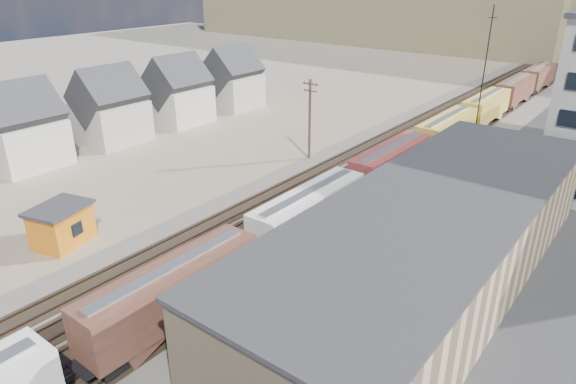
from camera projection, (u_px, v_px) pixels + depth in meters
The scene contains 11 objects.
ground at pixel (5, 384), 29.81m from camera, with size 300.00×300.00×0.00m, color #6B6356.
ballast_bed at pixel (399, 155), 65.86m from camera, with size 18.00×200.00×0.06m, color #4C4742.
dirt_yard at pixel (232, 144), 69.91m from camera, with size 24.00×180.00×0.03m, color #826E59.
asphalt_lot at pixel (557, 258), 42.66m from camera, with size 26.00×120.00×0.04m, color #232326.
rail_tracks at pixel (395, 154), 66.14m from camera, with size 11.40×200.00×0.24m.
freight_train at pixel (421, 145), 60.92m from camera, with size 3.00×119.74×4.46m.
warehouse at pixel (433, 241), 37.93m from camera, with size 12.40×40.40×7.25m.
utility_pole_north at pixel (310, 118), 62.75m from camera, with size 2.20×0.32×10.00m.
radio_mast at pixel (483, 78), 66.03m from camera, with size 1.20×0.16×18.00m.
townhouse_row at pixel (69, 120), 65.23m from camera, with size 8.15×68.16×10.47m.
maintenance_shed at pixel (62, 225), 44.21m from camera, with size 4.98×5.74×3.59m.
Camera 1 is at (26.99, -7.80, 22.27)m, focal length 32.00 mm.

